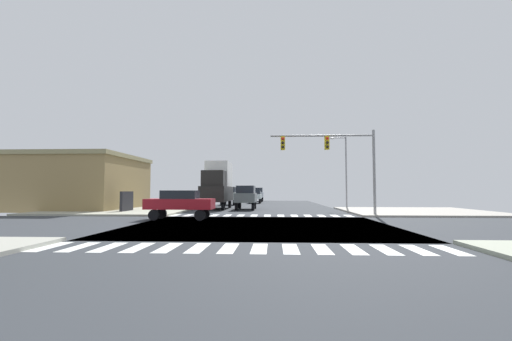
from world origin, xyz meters
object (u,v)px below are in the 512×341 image
sedan_nearside_1 (255,196)px  suv_crossing_2 (258,193)px  suv_queued_3 (229,194)px  bank_building (79,182)px  suv_farside_1 (246,195)px  street_lamp (344,165)px  traffic_signal_mast (333,152)px  box_truck_leading_1 (218,184)px  sedan_trailing_2 (180,202)px

sedan_nearside_1 → suv_crossing_2: size_ratio=0.93×
suv_queued_3 → sedan_nearside_1: bearing=-115.1°
bank_building → suv_farside_1: bank_building is taller
street_lamp → suv_crossing_2: size_ratio=1.64×
suv_crossing_2 → suv_queued_3: 14.35m
traffic_signal_mast → suv_queued_3: traffic_signal_mast is taller
street_lamp → suv_queued_3: size_ratio=1.64×
street_lamp → sedan_nearside_1: size_ratio=1.76×
bank_building → sedan_nearside_1: size_ratio=2.86×
box_truck_leading_1 → traffic_signal_mast: bearing=137.3°
bank_building → sedan_nearside_1: bank_building is taller
sedan_nearside_1 → box_truck_leading_1: bearing=79.2°
sedan_nearside_1 → suv_farside_1: bearing=90.0°
sedan_nearside_1 → suv_crossing_2: bearing=-90.0°
street_lamp → box_truck_leading_1: (-13.13, -1.62, -1.99)m
traffic_signal_mast → street_lamp: (3.03, 10.95, -0.19)m
street_lamp → suv_queued_3: 15.57m
traffic_signal_mast → street_lamp: bearing=74.5°
bank_building → sedan_trailing_2: 17.41m
street_lamp → suv_farside_1: bearing=-165.0°
suv_crossing_2 → box_truck_leading_1: 23.62m
bank_building → suv_crossing_2: size_ratio=2.67×
traffic_signal_mast → sedan_trailing_2: (-10.44, -3.62, -3.63)m
suv_crossing_2 → box_truck_leading_1: box_truck_leading_1 is taller
sedan_nearside_1 → suv_queued_3: suv_queued_3 is taller
traffic_signal_mast → bank_building: (-23.70, 7.55, -2.06)m
suv_farside_1 → box_truck_leading_1: 3.40m
sedan_trailing_2 → suv_crossing_2: bearing=174.8°
bank_building → box_truck_leading_1: size_ratio=1.71×
street_lamp → sedan_nearside_1: street_lamp is taller
bank_building → suv_crossing_2: (16.59, 25.18, -1.29)m
traffic_signal_mast → sedan_nearside_1: size_ratio=1.80×
suv_farside_1 → box_truck_leading_1: size_ratio=0.64×
traffic_signal_mast → sedan_nearside_1: 26.34m
suv_farside_1 → suv_queued_3: (-3.00, 10.45, 0.00)m
suv_farside_1 → traffic_signal_mast: bearing=130.8°
box_truck_leading_1 → suv_farside_1: bearing=160.0°
bank_building → box_truck_leading_1: bank_building is taller
suv_queued_3 → box_truck_leading_1: size_ratio=0.64×
bank_building → suv_queued_3: bearing=39.3°
sedan_trailing_2 → traffic_signal_mast: bearing=109.1°
bank_building → sedan_trailing_2: bank_building is taller
suv_crossing_2 → traffic_signal_mast: bearing=102.2°
bank_building → box_truck_leading_1: 13.71m
traffic_signal_mast → sedan_nearside_1: (-7.10, 25.10, -3.63)m
suv_crossing_2 → sedan_trailing_2: 36.49m
traffic_signal_mast → street_lamp: size_ratio=1.02×
sedan_nearside_1 → sedan_trailing_2: 28.91m
street_lamp → suv_queued_3: street_lamp is taller
street_lamp → suv_queued_3: (-13.13, 7.74, -3.16)m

